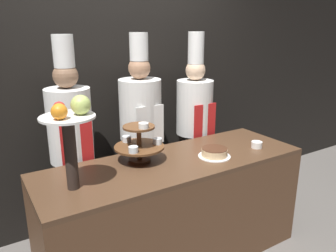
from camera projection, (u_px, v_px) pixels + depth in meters
name	position (u px, v px, depth m)	size (l,w,h in m)	color
wall_back	(122.00, 76.00, 3.11)	(10.00, 0.06, 2.80)	black
buffet_counter	(175.00, 211.00, 2.63)	(2.09, 0.70, 0.87)	brown
tiered_stand	(139.00, 143.00, 2.46)	(0.38, 0.38, 0.32)	brown
fruit_pedestal	(70.00, 127.00, 1.96)	(0.33, 0.33, 0.59)	#2D231E
cake_round	(214.00, 153.00, 2.57)	(0.25, 0.25, 0.07)	white
cup_white	(257.00, 145.00, 2.77)	(0.09, 0.09, 0.05)	white
chef_left	(71.00, 141.00, 2.61)	(0.35, 0.35, 1.80)	#28282D
chef_center_left	(140.00, 128.00, 2.93)	(0.37, 0.37, 1.81)	#38332D
chef_center_right	(194.00, 121.00, 3.23)	(0.35, 0.35, 1.81)	#38332D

